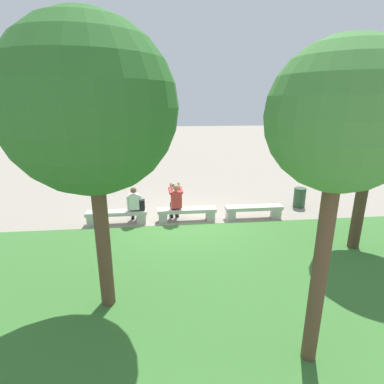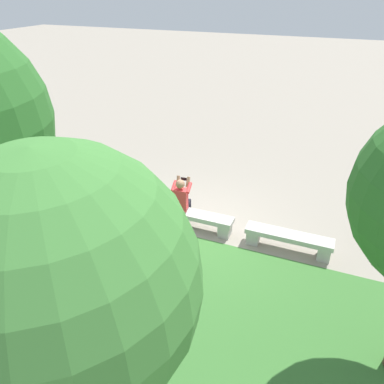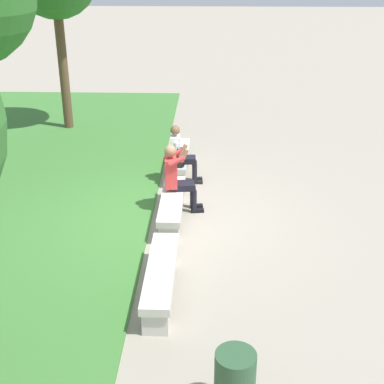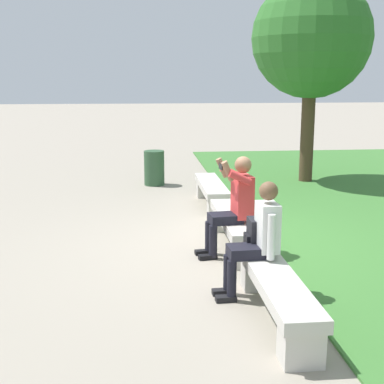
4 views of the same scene
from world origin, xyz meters
The scene contains 9 objects.
ground_plane centered at (0.00, 0.00, 0.00)m, with size 80.00×80.00×0.00m, color gray.
grass_strip centered at (0.00, 4.38, 0.01)m, with size 18.63×8.00×0.03m, color #3D7533.
bench_main centered at (-2.33, 0.00, 0.30)m, with size 1.98×0.40×0.45m.
bench_near centered at (0.00, 0.00, 0.30)m, with size 1.98×0.40×0.45m.
bench_mid centered at (2.33, 0.00, 0.30)m, with size 1.98×0.40×0.45m.
person_photographer centered at (0.37, -0.08, 0.74)m, with size 0.50×0.75×1.32m.
person_distant centered at (1.74, -0.07, 0.67)m, with size 0.48×0.69×1.26m.
backpack centered at (1.54, -0.03, 0.63)m, with size 0.28×0.24×0.43m.
tree_behind_wall centered at (-1.41, 5.87, 3.68)m, with size 1.89×1.89×4.68m.
Camera 2 is at (-2.90, 7.25, 5.44)m, focal length 35.00 mm.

